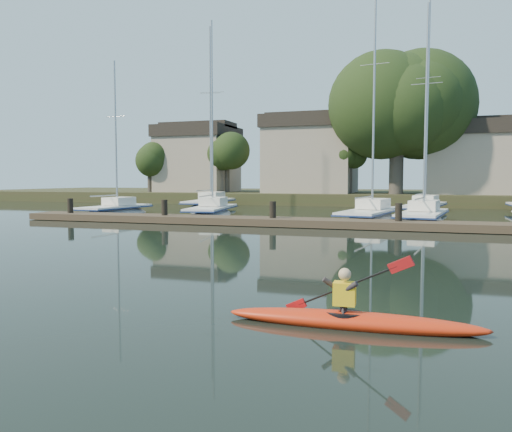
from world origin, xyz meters
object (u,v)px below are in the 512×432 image
(dock, at_px, (333,223))
(sailboat_5, at_px, (210,210))
(sailboat_2, at_px, (371,224))
(sailboat_3, at_px, (422,226))
(sailboat_1, at_px, (212,219))
(sailboat_6, at_px, (424,215))
(sailboat_0, at_px, (116,217))
(kayak, at_px, (351,317))

(dock, xyz_separation_m, sailboat_5, (-12.03, 13.14, -0.40))
(sailboat_2, bearing_deg, sailboat_3, -6.07)
(sailboat_1, relative_size, sailboat_5, 0.85)
(sailboat_1, bearing_deg, sailboat_3, -14.58)
(dock, height_order, sailboat_6, sailboat_6)
(sailboat_1, height_order, sailboat_5, sailboat_5)
(sailboat_5, bearing_deg, sailboat_0, -113.01)
(sailboat_2, bearing_deg, dock, -96.61)
(sailboat_0, height_order, sailboat_1, sailboat_1)
(kayak, xyz_separation_m, sailboat_0, (-17.75, 20.21, -0.34))
(sailboat_3, bearing_deg, kayak, -85.48)
(dock, relative_size, sailboat_0, 3.07)
(dock, height_order, sailboat_5, sailboat_5)
(kayak, xyz_separation_m, sailboat_1, (-11.34, 21.11, -0.34))
(kayak, height_order, sailboat_0, sailboat_0)
(kayak, xyz_separation_m, dock, (-2.88, 15.96, 0.05))
(sailboat_6, bearing_deg, sailboat_2, -101.46)
(kayak, bearing_deg, sailboat_1, 116.27)
(dock, height_order, sailboat_2, sailboat_2)
(kayak, height_order, sailboat_3, sailboat_3)
(kayak, distance_m, sailboat_3, 19.91)
(sailboat_0, bearing_deg, sailboat_5, 75.89)
(dock, xyz_separation_m, sailboat_2, (1.35, 4.67, -0.39))
(sailboat_1, xyz_separation_m, sailboat_3, (12.56, -1.24, -0.01))
(sailboat_0, relative_size, sailboat_1, 0.83)
(sailboat_1, bearing_deg, kayak, -70.69)
(kayak, bearing_deg, sailboat_2, 92.25)
(sailboat_3, bearing_deg, sailboat_1, -177.63)
(sailboat_2, relative_size, sailboat_6, 0.94)
(sailboat_3, relative_size, sailboat_5, 0.81)
(dock, bearing_deg, sailboat_0, 164.06)
(sailboat_1, bearing_deg, sailboat_5, 105.07)
(sailboat_2, height_order, sailboat_5, sailboat_5)
(sailboat_0, relative_size, sailboat_5, 0.71)
(kayak, height_order, sailboat_1, sailboat_1)
(sailboat_2, height_order, sailboat_3, sailboat_2)
(kayak, bearing_deg, sailboat_0, 129.31)
(sailboat_0, distance_m, sailboat_2, 16.23)
(dock, distance_m, sailboat_2, 4.88)
(sailboat_3, bearing_deg, dock, -128.32)
(dock, bearing_deg, sailboat_6, 70.90)
(sailboat_1, height_order, sailboat_6, sailboat_6)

